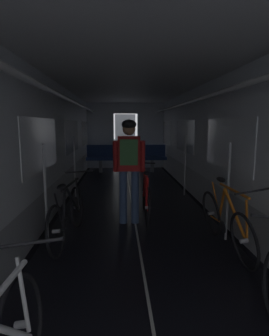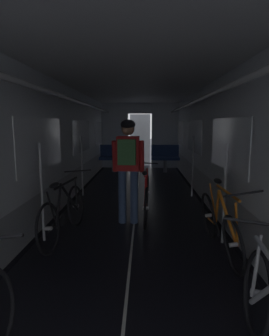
{
  "view_description": "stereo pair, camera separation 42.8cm",
  "coord_description": "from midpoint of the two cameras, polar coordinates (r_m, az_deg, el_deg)",
  "views": [
    {
      "loc": [
        -0.27,
        -1.7,
        1.65
      ],
      "look_at": [
        0.0,
        3.06,
        0.91
      ],
      "focal_mm": 30.14,
      "sensor_mm": 36.0,
      "label": 1
    },
    {
      "loc": [
        0.16,
        -1.71,
        1.65
      ],
      "look_at": [
        0.0,
        3.06,
        0.91
      ],
      "focal_mm": 30.14,
      "sensor_mm": 36.0,
      "label": 2
    }
  ],
  "objects": [
    {
      "name": "train_car_shell",
      "position": [
        5.3,
        -2.68,
        9.31
      ],
      "size": [
        3.14,
        12.34,
        2.57
      ],
      "color": "black",
      "rests_on": "ground"
    },
    {
      "name": "bench_seat_far_left",
      "position": [
        9.87,
        -8.14,
        2.44
      ],
      "size": [
        0.98,
        0.51,
        0.95
      ],
      "color": "gray",
      "rests_on": "ground"
    },
    {
      "name": "bench_seat_far_right",
      "position": [
        9.88,
        2.32,
        2.53
      ],
      "size": [
        0.98,
        0.51,
        0.95
      ],
      "color": "gray",
      "rests_on": "ground"
    },
    {
      "name": "bicycle_orange",
      "position": [
        3.92,
        14.98,
        -10.45
      ],
      "size": [
        0.44,
        1.69,
        0.96
      ],
      "color": "black",
      "rests_on": "ground"
    },
    {
      "name": "bicycle_black",
      "position": [
        4.21,
        -16.26,
        -9.09
      ],
      "size": [
        0.47,
        1.69,
        0.95
      ],
      "color": "black",
      "rests_on": "ground"
    },
    {
      "name": "person_cyclist_aisle",
      "position": [
        4.6,
        -3.78,
        1.55
      ],
      "size": [
        0.54,
        0.4,
        1.73
      ],
      "color": "#384C75",
      "rests_on": "ground"
    },
    {
      "name": "bicycle_red_in_aisle",
      "position": [
        5.0,
        -0.12,
        -5.87
      ],
      "size": [
        0.44,
        1.69,
        0.94
      ],
      "color": "black",
      "rests_on": "ground"
    }
  ]
}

